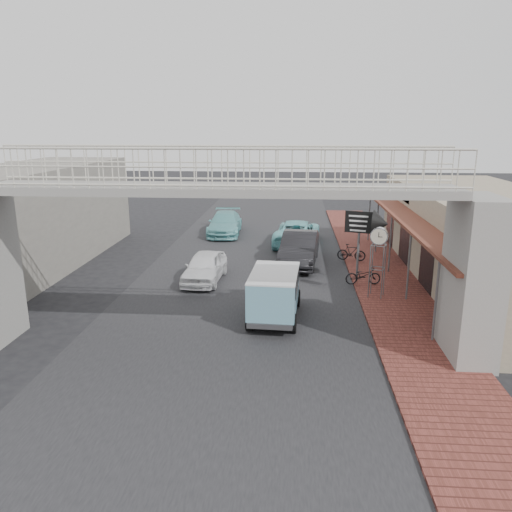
% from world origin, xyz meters
% --- Properties ---
extents(ground, '(120.00, 120.00, 0.00)m').
position_xyz_m(ground, '(0.00, 0.00, 0.00)').
color(ground, black).
rests_on(ground, ground).
extents(road_strip, '(10.00, 60.00, 0.01)m').
position_xyz_m(road_strip, '(0.00, 0.00, 0.01)').
color(road_strip, black).
rests_on(road_strip, ground).
extents(sidewalk, '(3.00, 40.00, 0.10)m').
position_xyz_m(sidewalk, '(6.50, 3.00, 0.05)').
color(sidewalk, brown).
rests_on(sidewalk, ground).
extents(shophouse_row, '(7.20, 18.00, 4.00)m').
position_xyz_m(shophouse_row, '(10.97, 4.00, 2.01)').
color(shophouse_row, gray).
rests_on(shophouse_row, ground).
extents(footbridge, '(16.40, 2.40, 6.34)m').
position_xyz_m(footbridge, '(0.00, -4.00, 3.18)').
color(footbridge, gray).
rests_on(footbridge, ground).
extents(building_far_left, '(5.00, 14.00, 5.00)m').
position_xyz_m(building_far_left, '(-11.00, 6.00, 2.50)').
color(building_far_left, gray).
rests_on(building_far_left, ground).
extents(white_hatchback, '(1.81, 4.02, 1.34)m').
position_xyz_m(white_hatchback, '(-1.76, 3.15, 0.67)').
color(white_hatchback, white).
rests_on(white_hatchback, ground).
extents(dark_sedan, '(2.25, 5.17, 1.65)m').
position_xyz_m(dark_sedan, '(2.59, 6.41, 0.83)').
color(dark_sedan, black).
rests_on(dark_sedan, ground).
extents(angkot_curb, '(2.99, 5.55, 1.48)m').
position_xyz_m(angkot_curb, '(2.50, 10.86, 0.74)').
color(angkot_curb, '#78CCD0').
rests_on(angkot_curb, ground).
extents(angkot_far, '(2.21, 5.04, 1.44)m').
position_xyz_m(angkot_far, '(-2.23, 13.40, 0.72)').
color(angkot_far, '#6CB7BB').
rests_on(angkot_far, ground).
extents(angkot_van, '(1.93, 3.86, 1.85)m').
position_xyz_m(angkot_van, '(1.62, -1.23, 1.17)').
color(angkot_van, black).
rests_on(angkot_van, ground).
extents(motorcycle_near, '(1.61, 0.71, 0.82)m').
position_xyz_m(motorcycle_near, '(5.39, 2.86, 0.51)').
color(motorcycle_near, black).
rests_on(motorcycle_near, sidewalk).
extents(motorcycle_far, '(1.52, 0.69, 0.88)m').
position_xyz_m(motorcycle_far, '(5.32, 6.91, 0.54)').
color(motorcycle_far, black).
rests_on(motorcycle_far, sidewalk).
extents(street_clock, '(0.75, 0.70, 2.91)m').
position_xyz_m(street_clock, '(5.71, 1.27, 2.51)').
color(street_clock, '#59595B').
rests_on(street_clock, sidewalk).
extents(arrow_sign, '(1.99, 1.32, 3.29)m').
position_xyz_m(arrow_sign, '(5.97, 3.23, 2.76)').
color(arrow_sign, '#59595B').
rests_on(arrow_sign, sidewalk).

